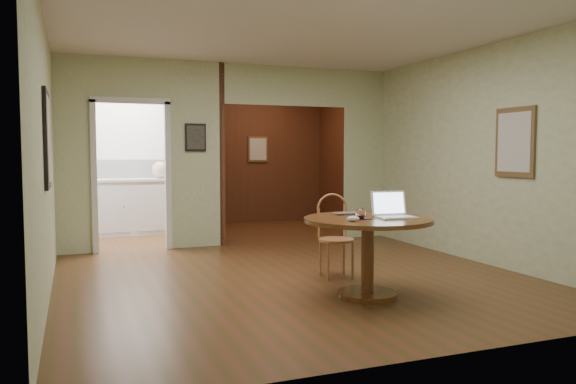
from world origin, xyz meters
name	(u,v)px	position (x,y,z in m)	size (l,w,h in m)	color
floor	(298,279)	(0.00, 0.00, 0.00)	(5.00, 5.00, 0.00)	#4D3316
room_shell	(196,159)	(-0.47, 3.10, 1.29)	(5.20, 7.50, 5.00)	silver
dining_table	(368,238)	(0.34, -0.93, 0.56)	(1.22, 1.22, 0.76)	#602B18
chair	(335,231)	(0.43, 0.00, 0.51)	(0.44, 0.44, 0.93)	#B0693E
open_laptop	(393,211)	(0.58, -0.99, 0.83)	(0.38, 0.34, 0.25)	white
closed_laptop	(350,214)	(0.30, -0.64, 0.77)	(0.29, 0.19, 0.02)	#A9A9AD
mouse	(353,219)	(0.08, -1.12, 0.79)	(0.12, 0.07, 0.05)	white
wine_glass	(361,214)	(0.22, -1.02, 0.82)	(0.10, 0.10, 0.11)	white
pen	(367,219)	(0.26, -1.05, 0.77)	(0.01, 0.01, 0.14)	#0B0B50
kitchen_cabinet	(132,206)	(-1.35, 4.20, 0.47)	(2.06, 0.60, 0.94)	white
grocery_bag	(160,170)	(-0.86, 4.20, 1.08)	(0.29, 0.25, 0.29)	beige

